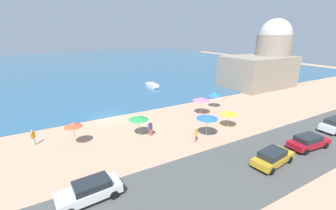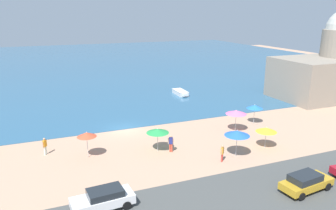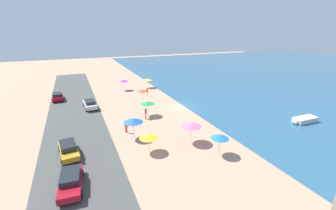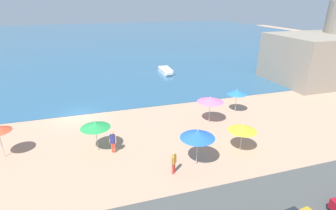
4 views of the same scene
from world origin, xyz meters
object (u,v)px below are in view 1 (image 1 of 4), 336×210
object	(u,v)px
beach_umbrella_6	(207,117)
bather_0	(196,134)
parked_car_3	(309,141)
bather_2	(151,128)
harbor_fortress	(265,62)
bather_1	(33,137)
parked_car_4	(90,190)
beach_umbrella_2	(201,99)
skiff_nearshore	(153,86)
beach_umbrella_3	(138,118)
beach_umbrella_5	(73,125)
beach_umbrella_0	(215,94)
parked_car_1	(273,157)
parked_car_0	(336,124)
beach_umbrella_4	(229,112)

from	to	relation	value
beach_umbrella_6	bather_0	distance (m)	2.45
bather_0	parked_car_3	bearing A→B (deg)	-37.06
bather_2	harbor_fortress	distance (m)	34.91
bather_1	parked_car_4	world-z (taller)	bather_1
beach_umbrella_2	skiff_nearshore	bearing A→B (deg)	86.48
beach_umbrella_2	beach_umbrella_3	size ratio (longest dim) A/B	1.08
beach_umbrella_5	parked_car_4	world-z (taller)	beach_umbrella_5
harbor_fortress	beach_umbrella_0	bearing A→B (deg)	-161.09
parked_car_4	harbor_fortress	world-z (taller)	harbor_fortress
bather_0	parked_car_1	size ratio (longest dim) A/B	0.37
beach_umbrella_6	parked_car_0	size ratio (longest dim) A/B	0.61
bather_0	beach_umbrella_5	bearing A→B (deg)	153.77
bather_1	harbor_fortress	bearing A→B (deg)	8.88
beach_umbrella_5	parked_car_3	xyz separation A→B (m)	(20.56, -12.52, -1.52)
parked_car_0	parked_car_3	distance (m)	7.21
beach_umbrella_4	beach_umbrella_6	distance (m)	4.06
parked_car_3	parked_car_4	bearing A→B (deg)	170.95
bather_2	beach_umbrella_3	bearing A→B (deg)	149.24
parked_car_3	skiff_nearshore	bearing A→B (deg)	94.03
beach_umbrella_0	beach_umbrella_5	size ratio (longest dim) A/B	0.95
parked_car_1	beach_umbrella_2	bearing A→B (deg)	79.79
beach_umbrella_2	parked_car_0	distance (m)	16.44
parked_car_3	parked_car_4	xyz separation A→B (m)	(-20.88, 3.33, 0.03)
parked_car_1	parked_car_0	bearing A→B (deg)	4.43
beach_umbrella_5	bather_1	bearing A→B (deg)	149.93
parked_car_3	parked_car_4	world-z (taller)	parked_car_4
beach_umbrella_3	beach_umbrella_5	distance (m)	6.84
parked_car_0	parked_car_1	size ratio (longest dim) A/B	0.99
beach_umbrella_4	parked_car_0	distance (m)	12.70
beach_umbrella_4	harbor_fortress	bearing A→B (deg)	30.10
beach_umbrella_6	harbor_fortress	distance (m)	31.02
beach_umbrella_0	harbor_fortress	world-z (taller)	harbor_fortress
parked_car_0	parked_car_4	size ratio (longest dim) A/B	0.99
parked_car_4	skiff_nearshore	world-z (taller)	parked_car_4
beach_umbrella_6	beach_umbrella_3	bearing A→B (deg)	149.02
beach_umbrella_4	parked_car_0	world-z (taller)	beach_umbrella_4
beach_umbrella_6	bather_1	distance (m)	18.68
beach_umbrella_0	beach_umbrella_4	bearing A→B (deg)	-117.50
parked_car_1	parked_car_4	world-z (taller)	parked_car_4
beach_umbrella_0	beach_umbrella_4	world-z (taller)	beach_umbrella_0
bather_2	beach_umbrella_5	bearing A→B (deg)	166.99
parked_car_1	skiff_nearshore	world-z (taller)	parked_car_1
parked_car_4	skiff_nearshore	xyz separation A→B (m)	(18.65, 28.40, -0.43)
beach_umbrella_4	bather_0	xyz separation A→B (m)	(-5.87, -1.22, -1.03)
parked_car_1	parked_car_4	size ratio (longest dim) A/B	1.01
beach_umbrella_5	harbor_fortress	bearing A→B (deg)	12.65
bather_0	parked_car_1	world-z (taller)	bather_0
beach_umbrella_2	parked_car_3	bearing A→B (deg)	-75.90
beach_umbrella_0	parked_car_4	size ratio (longest dim) A/B	0.55
beach_umbrella_4	bather_0	size ratio (longest dim) A/B	1.36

